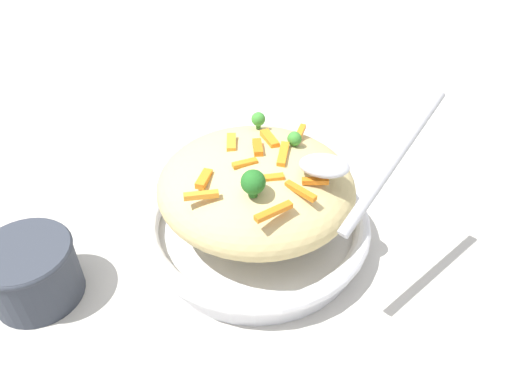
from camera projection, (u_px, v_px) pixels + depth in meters
The scene contains 20 objects.
ground_plane at pixel (256, 240), 0.65m from camera, with size 2.40×2.40×0.00m, color beige.
serving_bowl at pixel (256, 226), 0.63m from camera, with size 0.29×0.29×0.05m.
pasta_mound at pixel (256, 186), 0.59m from camera, with size 0.24×0.23×0.10m, color #D1BA7A.
carrot_piece_0 at pixel (231, 142), 0.58m from camera, with size 0.03×0.01×0.01m, color orange.
carrot_piece_1 at pixel (299, 134), 0.60m from camera, with size 0.04×0.01×0.01m, color orange.
carrot_piece_2 at pixel (245, 163), 0.54m from camera, with size 0.03×0.01×0.01m, color orange.
carrot_piece_3 at pixel (315, 181), 0.53m from camera, with size 0.03×0.01×0.01m, color orange.
carrot_piece_4 at pixel (272, 178), 0.53m from camera, with size 0.03×0.01×0.01m, color orange.
carrot_piece_5 at pixel (283, 154), 0.56m from camera, with size 0.04×0.01×0.01m, color orange.
carrot_piece_6 at pixel (260, 148), 0.56m from camera, with size 0.03×0.01×0.01m, color orange.
carrot_piece_7 at pixel (270, 139), 0.58m from camera, with size 0.03×0.01×0.01m, color orange.
carrot_piece_8 at pixel (274, 212), 0.49m from camera, with size 0.04×0.01×0.01m, color orange.
carrot_piece_9 at pixel (204, 179), 0.53m from camera, with size 0.03×0.01×0.01m, color orange.
carrot_piece_10 at pixel (201, 195), 0.51m from camera, with size 0.04×0.01×0.01m, color orange.
carrot_piece_11 at pixel (301, 191), 0.52m from camera, with size 0.04×0.01×0.01m, color orange.
broccoli_floret_0 at pixel (258, 119), 0.61m from camera, with size 0.02×0.02×0.02m.
broccoli_floret_1 at pixel (253, 182), 0.50m from camera, with size 0.03×0.03×0.03m.
broccoli_floret_2 at pixel (294, 139), 0.58m from camera, with size 0.02×0.02×0.02m.
serving_spoon at pixel (348, 164), 0.50m from camera, with size 0.14×0.14×0.10m.
companion_bowl at pixel (31, 270), 0.55m from camera, with size 0.11×0.11×0.08m.
Camera 1 is at (-0.09, 0.45, 0.47)m, focal length 33.89 mm.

